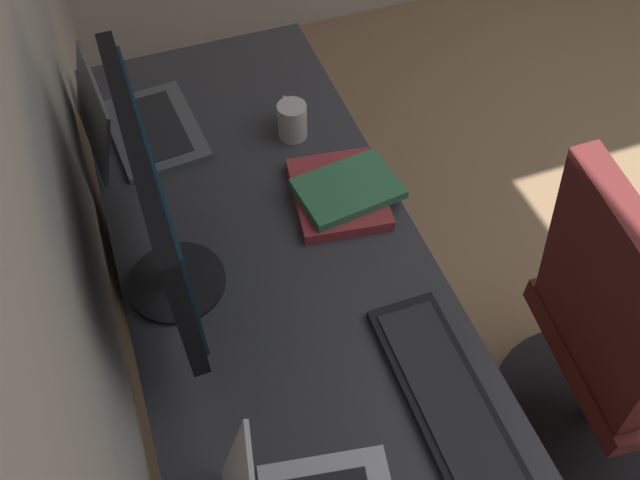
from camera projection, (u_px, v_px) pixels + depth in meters
The scene contains 8 objects.
desk at pixel (298, 333), 1.37m from camera, with size 1.87×0.64×0.73m.
drawer_pedestal at pixel (248, 280), 1.82m from camera, with size 0.40×0.51×0.69m.
monitor_primary at pixel (155, 206), 1.16m from camera, with size 0.55×0.20×0.42m.
laptop_left at pixel (131, 123), 1.58m from camera, with size 0.32×0.28×0.20m.
keyboard_main at pixel (446, 396), 1.19m from camera, with size 0.42×0.14×0.02m.
book_stack_near at pixel (342, 192), 1.48m from camera, with size 0.26×0.25×0.05m.
coffee_mug at pixel (292, 120), 1.59m from camera, with size 0.11×0.07×0.09m.
office_chair at pixel (617, 352), 1.56m from camera, with size 0.56×0.58×0.97m.
Camera 1 is at (-0.27, 2.02, 1.86)m, focal length 36.88 mm.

